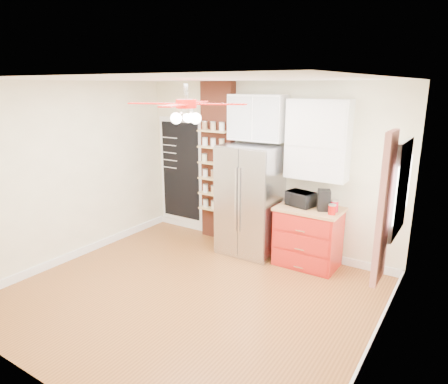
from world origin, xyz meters
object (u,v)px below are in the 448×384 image
Objects in this scene: red_cabinet at (308,236)px; canister_left at (332,210)px; fridge at (250,200)px; ceiling_fan at (186,104)px; toaster_oven at (300,199)px; pantry_jar_oats at (205,158)px; coffee_maker at (324,200)px.

canister_left is (0.37, -0.13, 0.51)m from red_cabinet.
fridge is 2.25m from ceiling_fan.
pantry_jar_oats reaches higher than toaster_oven.
fridge is at bearing 176.62° from canister_left.
coffee_maker is 2.50× the size of pantry_jar_oats.
pantry_jar_oats is at bearing 120.20° from ceiling_fan.
toaster_oven reaches higher than red_cabinet.
ceiling_fan is 4.66× the size of coffee_maker.
ceiling_fan reaches higher than fridge.
ceiling_fan is (-0.92, -1.68, 1.97)m from red_cabinet.
red_cabinet is 3.13× the size of coffee_maker.
coffee_maker is at bearing 2.19° from fridge.
red_cabinet is 0.58m from toaster_oven.
coffee_maker is at bearing 143.14° from canister_left.
ceiling_fan is 11.64× the size of pantry_jar_oats.
pantry_jar_oats is (-1.96, 0.11, 0.98)m from red_cabinet.
pantry_jar_oats is (-1.81, 0.10, 0.42)m from toaster_oven.
coffee_maker reaches higher than toaster_oven.
red_cabinet is 7.81× the size of pantry_jar_oats.
fridge reaches higher than coffee_maker.
ceiling_fan is 2.30m from pantry_jar_oats.
canister_left is (1.29, 1.55, -1.46)m from ceiling_fan.
coffee_maker reaches higher than canister_left.
ceiling_fan is 2.49m from canister_left.
pantry_jar_oats is at bearing 176.78° from red_cabinet.
toaster_oven is 3.05× the size of canister_left.
toaster_oven is at bearing 65.64° from ceiling_fan.
red_cabinet is 0.63m from coffee_maker.
toaster_oven is (0.76, 1.69, -1.41)m from ceiling_fan.
ceiling_fan is at bearing -129.75° from canister_left.
ceiling_fan is 2.33m from toaster_oven.
canister_left is 2.39m from pantry_jar_oats.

